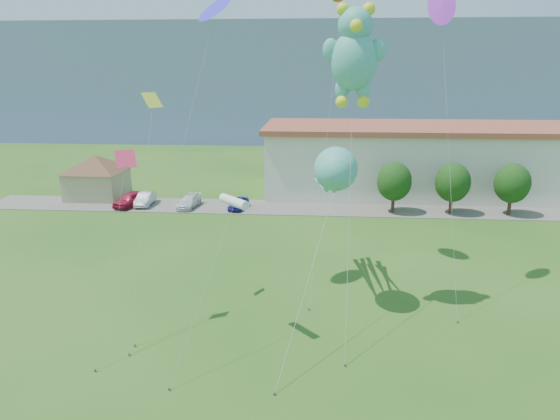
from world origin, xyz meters
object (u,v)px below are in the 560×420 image
object	(u,v)px
pavilion	(96,172)
warehouse	(516,160)
octopus_kite	(335,176)
teddy_bear_kite	(354,53)
parked_car_red	(130,199)
parked_car_blue	(238,203)
parked_car_white	(189,202)
parked_car_silver	(145,199)

from	to	relation	value
pavilion	warehouse	bearing A→B (deg)	6.84
octopus_kite	teddy_bear_kite	distance (m)	7.47
parked_car_red	teddy_bear_kite	distance (m)	34.73
pavilion	teddy_bear_kite	xyz separation A→B (m)	(27.89, -25.58, 12.61)
parked_car_blue	teddy_bear_kite	size ratio (longest dim) A/B	0.20
octopus_kite	parked_car_red	bearing A→B (deg)	136.02
parked_car_white	parked_car_blue	xyz separation A→B (m)	(5.53, -0.20, 0.01)
warehouse	parked_car_silver	world-z (taller)	warehouse
parked_car_white	octopus_kite	world-z (taller)	octopus_kite
parked_car_red	parked_car_blue	size ratio (longest dim) A/B	1.22
pavilion	parked_car_blue	size ratio (longest dim) A/B	2.50
octopus_kite	warehouse	bearing A→B (deg)	53.30
pavilion	warehouse	xyz separation A→B (m)	(50.00, 6.00, 1.10)
parked_car_white	pavilion	bearing A→B (deg)	169.78
parked_car_silver	warehouse	bearing A→B (deg)	9.25
pavilion	parked_car_white	xyz separation A→B (m)	(11.91, -3.74, -2.34)
pavilion	octopus_kite	xyz separation A→B (m)	(27.03, -24.81, 5.23)
parked_car_silver	teddy_bear_kite	xyz separation A→B (m)	(21.09, -22.42, 14.87)
pavilion	parked_car_red	world-z (taller)	pavilion
parked_car_white	teddy_bear_kite	size ratio (longest dim) A/B	0.23
parked_car_red	warehouse	bearing A→B (deg)	28.66
pavilion	teddy_bear_kite	bearing A→B (deg)	-42.52
warehouse	parked_car_red	distance (m)	45.92
parked_car_red	octopus_kite	bearing A→B (deg)	-27.67
warehouse	teddy_bear_kite	xyz separation A→B (m)	(-22.11, -31.58, 11.51)
warehouse	parked_car_blue	size ratio (longest dim) A/B	16.56
parked_car_white	octopus_kite	bearing A→B (deg)	-47.09
warehouse	parked_car_white	world-z (taller)	warehouse
parked_car_silver	parked_car_white	xyz separation A→B (m)	(5.11, -0.59, -0.08)
teddy_bear_kite	octopus_kite	bearing A→B (deg)	138.20
pavilion	parked_car_white	bearing A→B (deg)	-17.45
teddy_bear_kite	pavilion	bearing A→B (deg)	137.48
pavilion	parked_car_silver	xyz separation A→B (m)	(6.80, -3.16, -2.26)
warehouse	teddy_bear_kite	world-z (taller)	teddy_bear_kite
parked_car_blue	warehouse	bearing A→B (deg)	27.37
octopus_kite	pavilion	bearing A→B (deg)	137.46
teddy_bear_kite	parked_car_blue	bearing A→B (deg)	115.78
pavilion	teddy_bear_kite	world-z (taller)	teddy_bear_kite
parked_car_red	teddy_bear_kite	bearing A→B (deg)	-27.59
warehouse	parked_car_white	size ratio (longest dim) A/B	14.26
parked_car_blue	teddy_bear_kite	distance (m)	28.30
warehouse	octopus_kite	world-z (taller)	octopus_kite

